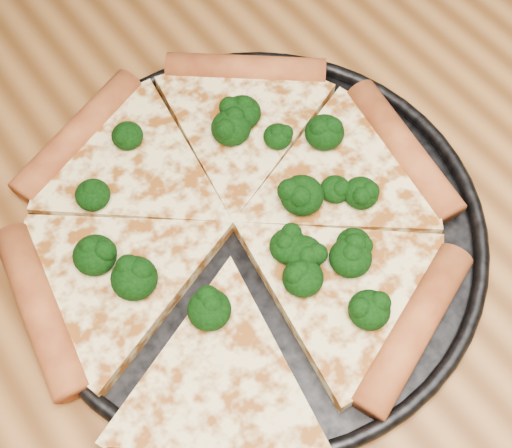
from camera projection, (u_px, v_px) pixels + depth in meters
dining_table at (248, 356)px, 0.61m from camera, size 1.20×0.90×0.75m
pizza_pan at (256, 229)px, 0.56m from camera, size 0.37×0.37×0.02m
pizza at (233, 229)px, 0.55m from camera, size 0.37×0.39×0.03m
broccoli_florets at (257, 214)px, 0.54m from camera, size 0.25×0.27×0.03m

